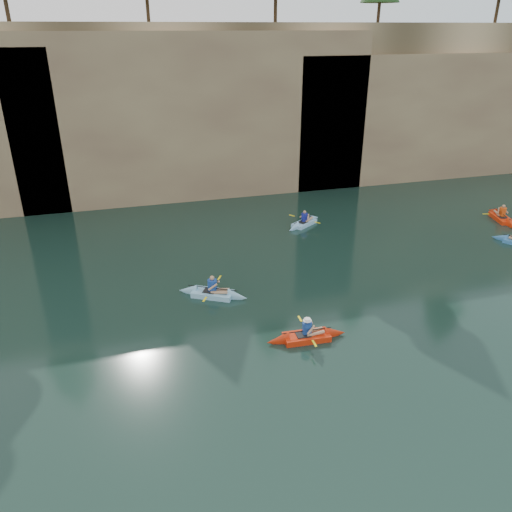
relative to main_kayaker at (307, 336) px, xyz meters
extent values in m
plane|color=black|center=(-2.58, -3.17, -0.16)|extent=(160.00, 160.00, 0.00)
cube|color=tan|center=(-2.58, 26.83, 5.84)|extent=(70.00, 16.00, 12.00)
cube|color=#9B865D|center=(-0.58, 19.43, 5.54)|extent=(24.00, 2.40, 11.40)
cube|color=#9B865D|center=(19.42, 19.43, 4.76)|extent=(26.00, 2.40, 9.84)
cube|color=black|center=(-6.58, 18.78, 1.44)|extent=(3.50, 1.00, 3.20)
cube|color=black|center=(7.42, 18.78, 2.09)|extent=(5.00, 1.00, 4.50)
cube|color=red|center=(0.00, 0.00, -0.02)|extent=(2.53, 0.90, 0.28)
cone|color=red|center=(1.17, -0.06, -0.02)|extent=(0.92, 0.79, 0.74)
cone|color=red|center=(-1.17, 0.06, -0.02)|extent=(0.92, 0.79, 0.74)
cube|color=black|center=(-0.15, 0.01, 0.09)|extent=(0.57, 0.49, 0.04)
cube|color=#1A4092|center=(0.00, 0.00, 0.37)|extent=(0.33, 0.22, 0.47)
sphere|color=tan|center=(0.00, 0.00, 0.71)|extent=(0.20, 0.20, 0.20)
cylinder|color=black|center=(0.00, 0.00, 0.26)|extent=(1.98, 0.14, 0.04)
cube|color=yellow|center=(0.05, 0.89, 0.26)|extent=(0.10, 0.42, 0.02)
cube|color=yellow|center=(-0.04, -0.89, 0.26)|extent=(0.10, 0.42, 0.02)
cylinder|color=white|center=(0.00, 0.00, 0.75)|extent=(0.34, 0.34, 0.09)
cube|color=#8AC6E7|center=(-2.86, 4.44, -0.02)|extent=(2.60, 1.96, 0.29)
cone|color=#8AC6E7|center=(-1.83, 3.85, -0.02)|extent=(1.16, 1.12, 0.78)
cone|color=#8AC6E7|center=(-3.90, 5.03, -0.02)|extent=(1.16, 1.12, 0.78)
cube|color=black|center=(-2.99, 4.52, 0.10)|extent=(0.72, 0.70, 0.04)
cube|color=#1B4096|center=(-2.86, 4.44, 0.40)|extent=(0.42, 0.38, 0.52)
sphere|color=tan|center=(-2.86, 4.44, 0.78)|extent=(0.22, 0.22, 0.22)
cylinder|color=black|center=(-2.86, 4.44, 0.27)|extent=(2.03, 1.17, 0.04)
cube|color=yellow|center=(-2.34, 5.36, 0.27)|extent=(0.28, 0.40, 0.02)
cube|color=yellow|center=(-3.38, 3.52, 0.27)|extent=(0.28, 0.40, 0.02)
cube|color=#F2320E|center=(16.81, 9.14, -0.02)|extent=(1.45, 2.79, 0.28)
cone|color=#F2320E|center=(17.13, 10.35, -0.02)|extent=(0.98, 1.11, 0.77)
cone|color=#F2320E|center=(16.49, 7.92, -0.02)|extent=(0.98, 1.11, 0.77)
cube|color=black|center=(16.77, 8.99, 0.09)|extent=(0.60, 0.65, 0.04)
cube|color=#E44F13|center=(16.81, 9.14, 0.39)|extent=(0.31, 0.40, 0.51)
sphere|color=tan|center=(16.81, 9.14, 0.76)|extent=(0.22, 0.22, 0.22)
cylinder|color=black|center=(16.81, 9.14, 0.26)|extent=(0.61, 2.21, 0.04)
cube|color=yellow|center=(15.81, 9.40, 0.26)|extent=(0.43, 0.18, 0.02)
cube|color=#93CAF6|center=(4.40, 11.75, -0.03)|extent=(2.41, 1.96, 0.26)
cone|color=#93CAF6|center=(5.34, 12.38, -0.03)|extent=(1.10, 1.07, 0.72)
cone|color=#93CAF6|center=(3.46, 11.12, -0.03)|extent=(1.10, 1.07, 0.72)
cube|color=black|center=(4.28, 11.67, 0.07)|extent=(0.71, 0.68, 0.04)
cube|color=navy|center=(4.40, 11.75, 0.35)|extent=(0.39, 0.36, 0.48)
sphere|color=tan|center=(4.40, 11.75, 0.70)|extent=(0.20, 0.20, 0.20)
cylinder|color=black|center=(4.40, 11.75, 0.24)|extent=(1.78, 1.21, 0.04)
cube|color=yellow|center=(3.87, 12.55, 0.24)|extent=(0.30, 0.39, 0.02)
cube|color=yellow|center=(4.93, 10.95, 0.24)|extent=(0.30, 0.39, 0.02)
cone|color=#387CC0|center=(14.43, 6.44, -0.03)|extent=(1.07, 1.12, 0.69)
camera|label=1|loc=(-6.43, -15.29, 11.05)|focal=35.00mm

